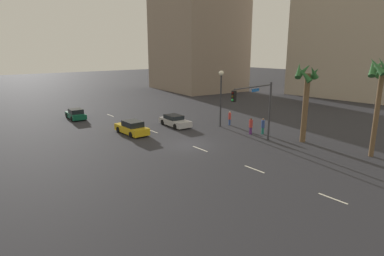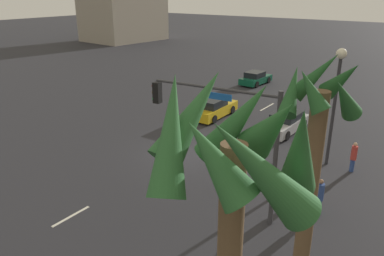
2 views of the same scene
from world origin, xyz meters
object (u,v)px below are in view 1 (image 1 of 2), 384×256
object	(u,v)px
building_2	(353,29)
car_2	(76,114)
pedestrian_1	(263,126)
pedestrian_2	(251,126)
car_0	(175,121)
streetlamp	(221,88)
palm_tree_0	(306,89)
building_1	(197,37)
palm_tree_1	(381,80)
traffic_signal	(258,103)
pedestrian_0	(230,118)
car_1	(132,128)

from	to	relation	value
building_2	car_2	bearing A→B (deg)	-107.07
pedestrian_1	pedestrian_2	distance (m)	1.31
car_0	car_2	size ratio (longest dim) A/B	1.11
car_0	pedestrian_2	distance (m)	9.19
car_2	pedestrian_2	xyz separation A→B (m)	(19.45, 12.16, 0.32)
streetlamp	building_2	xyz separation A→B (m)	(-3.64, 36.74, 8.01)
palm_tree_0	car_0	bearing A→B (deg)	-155.44
building_1	palm_tree_1	bearing A→B (deg)	-15.84
palm_tree_1	building_1	xyz separation A→B (m)	(-46.66, 18.31, 5.05)
traffic_signal	building_1	distance (m)	45.35
palm_tree_0	building_2	bearing A→B (deg)	110.94
traffic_signal	pedestrian_1	world-z (taller)	traffic_signal
pedestrian_0	traffic_signal	bearing A→B (deg)	-26.65
pedestrian_2	pedestrian_0	bearing A→B (deg)	164.65
car_2	palm_tree_1	distance (m)	34.62
pedestrian_0	pedestrian_2	size ratio (longest dim) A/B	0.95
car_1	streetlamp	distance (m)	11.08
palm_tree_1	streetlamp	bearing A→B (deg)	-170.30
pedestrian_0	palm_tree_1	bearing A→B (deg)	4.79
car_0	pedestrian_2	xyz separation A→B (m)	(8.16, 4.23, 0.33)
pedestrian_0	pedestrian_1	xyz separation A→B (m)	(5.22, -0.15, -0.00)
palm_tree_0	building_1	bearing A→B (deg)	154.76
palm_tree_0	traffic_signal	bearing A→B (deg)	-117.45
traffic_signal	palm_tree_1	world-z (taller)	palm_tree_1
car_0	streetlamp	size ratio (longest dim) A/B	0.71
pedestrian_1	building_2	xyz separation A→B (m)	(-9.00, 35.50, 11.65)
palm_tree_1	building_1	size ratio (longest dim) A/B	0.36
pedestrian_2	building_1	xyz separation A→B (m)	(-35.32, 20.85, 10.60)
traffic_signal	pedestrian_2	bearing A→B (deg)	139.40
streetlamp	palm_tree_0	xyz separation A→B (m)	(9.65, 1.99, 0.70)
car_2	streetlamp	world-z (taller)	streetlamp
pedestrian_2	palm_tree_0	world-z (taller)	palm_tree_0
palm_tree_1	building_1	distance (m)	50.37
traffic_signal	pedestrian_0	distance (m)	8.75
car_0	building_2	xyz separation A→B (m)	(-0.07, 40.79, 11.95)
palm_tree_1	building_1	bearing A→B (deg)	158.58
car_2	pedestrian_1	size ratio (longest dim) A/B	2.40
car_0	pedestrian_0	xyz separation A→B (m)	(3.70, 5.45, 0.30)
car_0	car_1	bearing A→B (deg)	-87.90
car_2	pedestrian_0	size ratio (longest dim) A/B	2.43
car_2	building_1	distance (m)	38.23
car_1	pedestrian_1	size ratio (longest dim) A/B	2.67
streetlamp	pedestrian_2	distance (m)	5.84
pedestrian_0	building_2	bearing A→B (deg)	96.10
pedestrian_1	palm_tree_0	xyz separation A→B (m)	(4.30, 0.75, 4.34)
car_0	palm_tree_1	world-z (taller)	palm_tree_1
pedestrian_2	building_1	size ratio (longest dim) A/B	0.08
car_0	palm_tree_1	xyz separation A→B (m)	(19.50, 6.77, 5.88)
car_1	building_2	xyz separation A→B (m)	(-0.28, 46.57, 11.89)
traffic_signal	palm_tree_0	xyz separation A→B (m)	(2.21, 4.26, 1.22)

